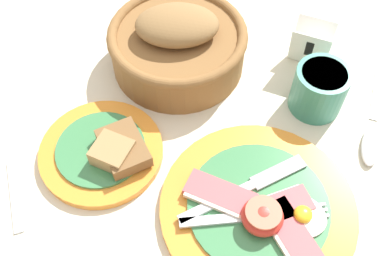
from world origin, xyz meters
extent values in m
plane|color=beige|center=(0.00, 0.00, 0.00)|extent=(3.00, 3.00, 0.00)
cylinder|color=orange|center=(0.07, -0.01, 0.01)|extent=(0.25, 0.25, 0.01)
cylinder|color=#3D7F4C|center=(0.07, -0.01, 0.01)|extent=(0.18, 0.18, 0.00)
cube|color=#BC5156|center=(0.12, -0.04, 0.02)|extent=(0.09, 0.09, 0.01)
cube|color=beige|center=(0.10, -0.05, 0.02)|extent=(0.06, 0.07, 0.01)
cube|color=#BC5156|center=(0.10, -0.01, 0.02)|extent=(0.08, 0.07, 0.01)
cube|color=beige|center=(0.09, 0.00, 0.02)|extent=(0.06, 0.05, 0.01)
cube|color=#BC5156|center=(0.02, -0.01, 0.02)|extent=(0.09, 0.05, 0.01)
cube|color=beige|center=(0.02, -0.03, 0.02)|extent=(0.08, 0.02, 0.01)
ellipsoid|color=red|center=(0.08, -0.03, 0.03)|extent=(0.05, 0.05, 0.03)
cylinder|color=#DB664C|center=(0.08, -0.03, 0.04)|extent=(0.04, 0.04, 0.00)
ellipsoid|color=white|center=(0.12, -0.02, 0.02)|extent=(0.07, 0.06, 0.01)
ellipsoid|color=yellow|center=(0.12, -0.02, 0.03)|extent=(0.02, 0.02, 0.01)
cube|color=silver|center=(0.03, -0.05, 0.02)|extent=(0.10, 0.05, 0.00)
cube|color=silver|center=(0.10, -0.02, 0.02)|extent=(0.03, 0.02, 0.00)
cube|color=silver|center=(0.14, -0.01, 0.02)|extent=(0.04, 0.02, 0.00)
cube|color=silver|center=(0.13, -0.01, 0.02)|extent=(0.04, 0.02, 0.00)
cube|color=silver|center=(0.13, 0.00, 0.02)|extent=(0.04, 0.02, 0.00)
cube|color=silver|center=(0.02, -0.03, 0.02)|extent=(0.09, 0.08, 0.00)
cube|color=#9EA0A5|center=(0.09, 0.04, 0.02)|extent=(0.07, 0.07, 0.00)
cylinder|color=orange|center=(-0.15, 0.01, 0.01)|extent=(0.17, 0.17, 0.01)
cylinder|color=#3D7F4C|center=(-0.15, 0.01, 0.01)|extent=(0.12, 0.12, 0.00)
cube|color=brown|center=(-0.12, 0.01, 0.03)|extent=(0.09, 0.09, 0.02)
cube|color=#9E7A4C|center=(-0.13, 0.00, 0.03)|extent=(0.05, 0.05, 0.03)
cylinder|color=#337F6B|center=(0.12, 0.18, 0.04)|extent=(0.08, 0.08, 0.07)
cylinder|color=white|center=(0.12, 0.18, 0.07)|extent=(0.06, 0.06, 0.01)
cylinder|color=brown|center=(-0.10, 0.20, 0.03)|extent=(0.21, 0.21, 0.06)
torus|color=brown|center=(-0.10, 0.20, 0.06)|extent=(0.21, 0.21, 0.02)
ellipsoid|color=olive|center=(-0.10, 0.20, 0.08)|extent=(0.14, 0.12, 0.04)
cube|color=white|center=(0.09, 0.25, 0.04)|extent=(0.06, 0.03, 0.07)
cube|color=white|center=(0.10, 0.28, 0.04)|extent=(0.06, 0.03, 0.07)
cube|color=black|center=(0.09, 0.25, 0.04)|extent=(0.01, 0.01, 0.04)
cube|color=silver|center=(-0.24, -0.08, 0.00)|extent=(0.07, 0.10, 0.01)
cube|color=silver|center=(0.21, 0.23, 0.00)|extent=(0.02, 0.11, 0.01)
ellipsoid|color=silver|center=(0.20, 0.12, 0.01)|extent=(0.03, 0.07, 0.01)
camera|label=1|loc=(0.06, -0.27, 0.54)|focal=42.00mm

